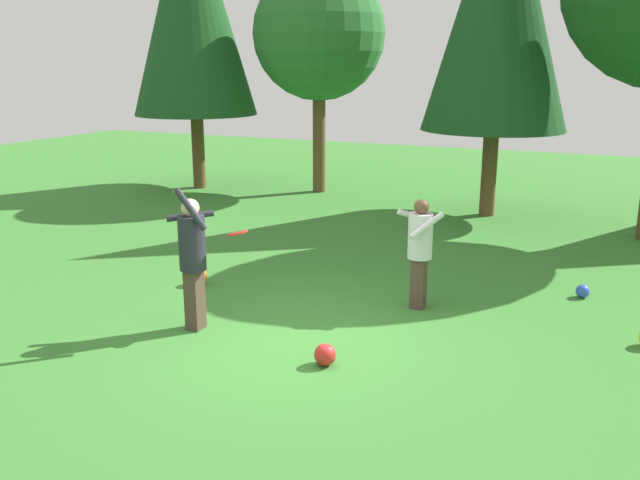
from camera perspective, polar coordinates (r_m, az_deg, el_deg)
ground_plane at (r=8.60m, az=-2.26°, el=-8.35°), size 40.00×40.00×0.00m
person_thrower at (r=8.75m, az=-10.65°, el=-1.03°), size 0.68×0.68×1.90m
person_catcher at (r=9.48m, az=8.38°, el=-0.42°), size 0.70×0.70×1.56m
frisbee at (r=8.72m, az=-6.93°, el=0.57°), size 0.32×0.32×0.10m
ball_red at (r=7.87m, az=0.43°, el=-9.59°), size 0.26×0.26×0.26m
ball_blue at (r=10.73m, az=21.16°, el=-4.03°), size 0.20×0.20×0.20m
ball_orange at (r=10.73m, az=-10.14°, el=-3.04°), size 0.27×0.27×0.27m
tree_far_left at (r=18.77m, az=-10.72°, el=19.04°), size 3.24×3.24×7.73m
tree_left at (r=17.84m, az=-0.08°, el=16.88°), size 3.34×3.34×5.71m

